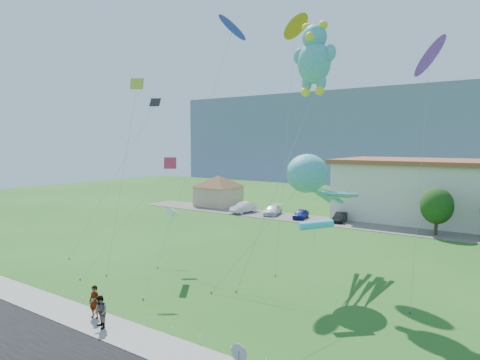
# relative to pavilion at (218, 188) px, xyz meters

# --- Properties ---
(ground) EXTENTS (160.00, 160.00, 0.00)m
(ground) POSITION_rel_pavilion_xyz_m (24.00, -38.00, -3.02)
(ground) COLOR #215317
(ground) RESTS_ON ground
(sidewalk) EXTENTS (80.00, 2.50, 0.10)m
(sidewalk) POSITION_rel_pavilion_xyz_m (24.00, -40.75, -2.97)
(sidewalk) COLOR gray
(sidewalk) RESTS_ON ground
(parking_strip) EXTENTS (70.00, 6.00, 0.06)m
(parking_strip) POSITION_rel_pavilion_xyz_m (24.00, -3.00, -2.99)
(parking_strip) COLOR #59544C
(parking_strip) RESTS_ON ground
(hill_ridge) EXTENTS (160.00, 50.00, 25.00)m
(hill_ridge) POSITION_rel_pavilion_xyz_m (24.00, 82.00, 9.48)
(hill_ridge) COLOR slate
(hill_ridge) RESTS_ON ground
(pavilion) EXTENTS (9.20, 9.20, 5.00)m
(pavilion) POSITION_rel_pavilion_xyz_m (0.00, 0.00, 0.00)
(pavilion) COLOR tan
(pavilion) RESTS_ON ground
(stop_sign) EXTENTS (0.80, 0.07, 2.50)m
(stop_sign) POSITION_rel_pavilion_xyz_m (33.50, -42.21, -1.15)
(stop_sign) COLOR slate
(stop_sign) RESTS_ON ground
(rope_fence) EXTENTS (26.05, 0.05, 0.50)m
(rope_fence) POSITION_rel_pavilion_xyz_m (24.00, -39.30, -2.77)
(rope_fence) COLOR white
(rope_fence) RESTS_ON ground
(tree_near) EXTENTS (3.60, 3.60, 5.47)m
(tree_near) POSITION_rel_pavilion_xyz_m (34.00, -4.00, 0.36)
(tree_near) COLOR #3F2B19
(tree_near) RESTS_ON ground
(pedestrian_left) EXTENTS (0.80, 0.61, 1.96)m
(pedestrian_left) POSITION_rel_pavilion_xyz_m (21.79, -40.39, -1.95)
(pedestrian_left) COLOR gray
(pedestrian_left) RESTS_ON sidewalk
(pedestrian_right) EXTENTS (1.07, 0.95, 1.85)m
(pedestrian_right) POSITION_rel_pavilion_xyz_m (23.26, -41.10, -2.00)
(pedestrian_right) COLOR gray
(pedestrian_right) RESTS_ON sidewalk
(parked_car_silver) EXTENTS (2.30, 4.91, 1.56)m
(parked_car_silver) POSITION_rel_pavilion_xyz_m (7.46, -3.50, -2.18)
(parked_car_silver) COLOR silver
(parked_car_silver) RESTS_ON parking_strip
(parked_car_white) EXTENTS (2.97, 4.97, 1.35)m
(parked_car_white) POSITION_rel_pavilion_xyz_m (11.93, -2.67, -2.29)
(parked_car_white) COLOR white
(parked_car_white) RESTS_ON parking_strip
(parked_car_blue) EXTENTS (2.04, 3.89, 1.26)m
(parked_car_blue) POSITION_rel_pavilion_xyz_m (16.68, -3.14, -2.33)
(parked_car_blue) COLOR navy
(parked_car_blue) RESTS_ON parking_strip
(parked_car_black) EXTENTS (1.87, 3.94, 1.25)m
(parked_car_black) POSITION_rel_pavilion_xyz_m (22.09, -2.40, -2.34)
(parked_car_black) COLOR black
(parked_car_black) RESTS_ON parking_strip
(octopus_kite) EXTENTS (6.00, 12.16, 9.66)m
(octopus_kite) POSITION_rel_pavilion_xyz_m (29.28, -26.31, 4.52)
(octopus_kite) COLOR teal
(octopus_kite) RESTS_ON ground
(teddy_bear_kite) EXTENTS (4.15, 8.37, 19.72)m
(teddy_bear_kite) POSITION_rel_pavilion_xyz_m (28.38, -24.68, 14.04)
(teddy_bear_kite) COLOR teal
(teddy_bear_kite) RESTS_ON ground
(small_kite_orange) EXTENTS (3.45, 8.53, 21.87)m
(small_kite_orange) POSITION_rel_pavilion_xyz_m (24.04, -19.55, 17.56)
(small_kite_orange) COLOR orange
(small_kite_orange) RESTS_ON ground
(small_kite_blue) EXTENTS (3.54, 7.90, 21.43)m
(small_kite_blue) POSITION_rel_pavilion_xyz_m (19.87, -23.96, 17.14)
(small_kite_blue) COLOR #2427D1
(small_kite_blue) RESTS_ON ground
(small_kite_purple) EXTENTS (1.80, 5.68, 17.05)m
(small_kite_purple) POSITION_rel_pavilion_xyz_m (36.57, -23.95, 12.97)
(small_kite_purple) COLOR #9838E3
(small_kite_purple) RESTS_ON ground
(small_kite_yellow) EXTENTS (1.48, 4.95, 15.87)m
(small_kite_yellow) POSITION_rel_pavilion_xyz_m (14.88, -30.99, 10.40)
(small_kite_yellow) COLOR gold
(small_kite_yellow) RESTS_ON ground
(small_kite_cyan) EXTENTS (2.50, 8.36, 5.74)m
(small_kite_cyan) POSITION_rel_pavilion_xyz_m (31.71, -31.17, 2.24)
(small_kite_cyan) COLOR #32C4E2
(small_kite_cyan) RESTS_ON ground
(small_kite_black) EXTENTS (1.82, 10.55, 15.10)m
(small_kite_black) POSITION_rel_pavilion_xyz_m (9.74, -24.98, 9.62)
(small_kite_black) COLOR black
(small_kite_black) RESTS_ON ground
(small_kite_pink) EXTENTS (1.83, 9.50, 9.07)m
(small_kite_pink) POSITION_rel_pavilion_xyz_m (15.67, -28.63, 4.63)
(small_kite_pink) COLOR #CD2D42
(small_kite_pink) RESTS_ON ground
(small_kite_white) EXTENTS (2.47, 6.34, 5.44)m
(small_kite_white) POSITION_rel_pavilion_xyz_m (19.63, -31.47, 1.94)
(small_kite_white) COLOR white
(small_kite_white) RESTS_ON ground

